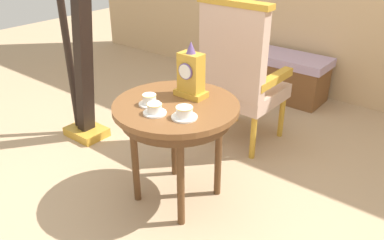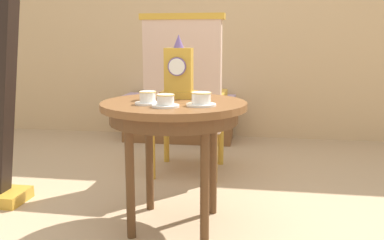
{
  "view_description": "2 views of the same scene",
  "coord_description": "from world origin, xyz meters",
  "px_view_note": "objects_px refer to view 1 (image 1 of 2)",
  "views": [
    {
      "loc": [
        1.46,
        -1.51,
        1.61
      ],
      "look_at": [
        0.11,
        0.17,
        0.52
      ],
      "focal_mm": 36.93,
      "sensor_mm": 36.0,
      "label": 1
    },
    {
      "loc": [
        0.51,
        -2.0,
        0.96
      ],
      "look_at": [
        0.19,
        0.03,
        0.57
      ],
      "focal_mm": 39.14,
      "sensor_mm": 36.0,
      "label": 2
    }
  ],
  "objects_px": {
    "harp": "(79,56)",
    "window_bench": "(273,73)",
    "teacup_right": "(155,109)",
    "teacup_center": "(184,113)",
    "side_table": "(176,115)",
    "teacup_left": "(149,100)",
    "mantel_clock": "(191,75)",
    "armchair": "(240,73)"
  },
  "relations": [
    {
      "from": "mantel_clock",
      "to": "teacup_right",
      "type": "bearing_deg",
      "value": -90.66
    },
    {
      "from": "teacup_right",
      "to": "window_bench",
      "type": "bearing_deg",
      "value": 99.29
    },
    {
      "from": "teacup_left",
      "to": "mantel_clock",
      "type": "relative_size",
      "value": 0.37
    },
    {
      "from": "harp",
      "to": "window_bench",
      "type": "bearing_deg",
      "value": 67.17
    },
    {
      "from": "side_table",
      "to": "harp",
      "type": "xyz_separation_m",
      "value": [
        -1.08,
        0.14,
        0.11
      ]
    },
    {
      "from": "harp",
      "to": "teacup_right",
      "type": "bearing_deg",
      "value": -16.33
    },
    {
      "from": "teacup_left",
      "to": "teacup_right",
      "type": "bearing_deg",
      "value": -32.81
    },
    {
      "from": "window_bench",
      "to": "side_table",
      "type": "bearing_deg",
      "value": -79.76
    },
    {
      "from": "teacup_center",
      "to": "harp",
      "type": "height_order",
      "value": "harp"
    },
    {
      "from": "teacup_right",
      "to": "mantel_clock",
      "type": "height_order",
      "value": "mantel_clock"
    },
    {
      "from": "mantel_clock",
      "to": "harp",
      "type": "height_order",
      "value": "harp"
    },
    {
      "from": "teacup_left",
      "to": "teacup_right",
      "type": "height_order",
      "value": "teacup_left"
    },
    {
      "from": "teacup_center",
      "to": "side_table",
      "type": "bearing_deg",
      "value": 144.22
    },
    {
      "from": "teacup_left",
      "to": "window_bench",
      "type": "bearing_deg",
      "value": 96.7
    },
    {
      "from": "teacup_left",
      "to": "teacup_center",
      "type": "relative_size",
      "value": 0.89
    },
    {
      "from": "mantel_clock",
      "to": "teacup_left",
      "type": "bearing_deg",
      "value": -113.64
    },
    {
      "from": "side_table",
      "to": "teacup_center",
      "type": "distance_m",
      "value": 0.22
    },
    {
      "from": "teacup_right",
      "to": "teacup_left",
      "type": "bearing_deg",
      "value": 147.19
    },
    {
      "from": "side_table",
      "to": "teacup_left",
      "type": "relative_size",
      "value": 5.89
    },
    {
      "from": "window_bench",
      "to": "mantel_clock",
      "type": "bearing_deg",
      "value": -78.99
    },
    {
      "from": "teacup_center",
      "to": "armchair",
      "type": "height_order",
      "value": "armchair"
    },
    {
      "from": "side_table",
      "to": "harp",
      "type": "relative_size",
      "value": 0.43
    },
    {
      "from": "teacup_center",
      "to": "teacup_right",
      "type": "bearing_deg",
      "value": -158.9
    },
    {
      "from": "mantel_clock",
      "to": "window_bench",
      "type": "relative_size",
      "value": 0.31
    },
    {
      "from": "teacup_center",
      "to": "window_bench",
      "type": "distance_m",
      "value": 2.13
    },
    {
      "from": "teacup_right",
      "to": "teacup_center",
      "type": "relative_size",
      "value": 0.91
    },
    {
      "from": "harp",
      "to": "window_bench",
      "type": "xyz_separation_m",
      "value": [
        0.74,
        1.76,
        -0.48
      ]
    },
    {
      "from": "armchair",
      "to": "teacup_left",
      "type": "bearing_deg",
      "value": -91.5
    },
    {
      "from": "harp",
      "to": "side_table",
      "type": "bearing_deg",
      "value": -7.52
    },
    {
      "from": "window_bench",
      "to": "teacup_center",
      "type": "bearing_deg",
      "value": -76.09
    },
    {
      "from": "teacup_center",
      "to": "harp",
      "type": "bearing_deg",
      "value": 168.38
    },
    {
      "from": "harp",
      "to": "window_bench",
      "type": "height_order",
      "value": "harp"
    },
    {
      "from": "side_table",
      "to": "mantel_clock",
      "type": "relative_size",
      "value": 2.2
    },
    {
      "from": "side_table",
      "to": "teacup_left",
      "type": "xyz_separation_m",
      "value": [
        -0.11,
        -0.11,
        0.11
      ]
    },
    {
      "from": "side_table",
      "to": "teacup_right",
      "type": "distance_m",
      "value": 0.2
    },
    {
      "from": "armchair",
      "to": "harp",
      "type": "height_order",
      "value": "harp"
    },
    {
      "from": "teacup_left",
      "to": "window_bench",
      "type": "xyz_separation_m",
      "value": [
        -0.24,
        2.01,
        -0.47
      ]
    },
    {
      "from": "mantel_clock",
      "to": "harp",
      "type": "bearing_deg",
      "value": 179.74
    },
    {
      "from": "mantel_clock",
      "to": "window_bench",
      "type": "xyz_separation_m",
      "value": [
        -0.34,
        1.76,
        -0.57
      ]
    },
    {
      "from": "armchair",
      "to": "harp",
      "type": "distance_m",
      "value": 1.21
    },
    {
      "from": "mantel_clock",
      "to": "window_bench",
      "type": "distance_m",
      "value": 1.89
    },
    {
      "from": "teacup_left",
      "to": "mantel_clock",
      "type": "xyz_separation_m",
      "value": [
        0.11,
        0.24,
        0.11
      ]
    }
  ]
}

